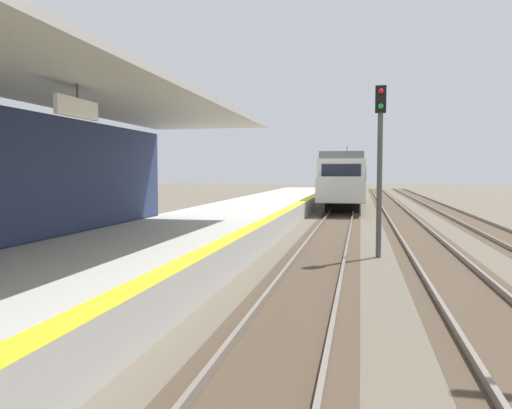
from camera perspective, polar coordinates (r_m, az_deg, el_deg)
name	(u,v)px	position (r m, az deg, el deg)	size (l,w,h in m)	color
station_platform	(187,238)	(16.64, -7.85, -3.81)	(5.00, 80.00, 0.91)	#B7B5AD
track_pair_nearest_platform	(330,238)	(19.75, 8.32, -3.81)	(2.34, 120.00, 0.16)	#4C3D2D
track_pair_middle	(421,241)	(19.84, 18.19, -3.92)	(2.34, 120.00, 0.16)	#4C3D2D
approaching_train	(345,178)	(39.16, 10.06, 3.01)	(2.93, 19.60, 4.76)	silver
rail_signal_post	(380,153)	(15.79, 13.82, 5.69)	(0.32, 0.34, 5.20)	#4C4C4C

